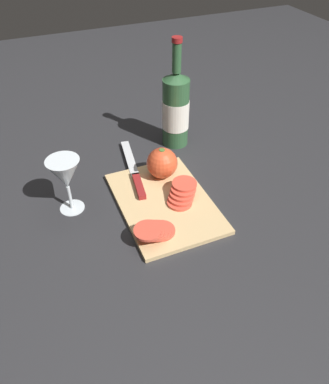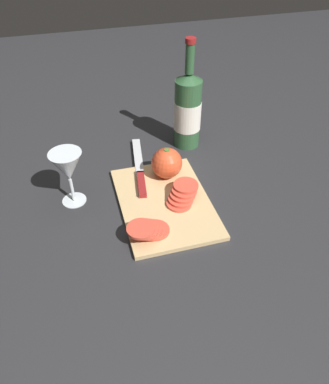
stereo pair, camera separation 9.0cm
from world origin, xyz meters
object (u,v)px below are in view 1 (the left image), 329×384
object	(u,v)px
wine_bottle	(176,110)
knife	(136,178)
wine_glass	(65,176)
whole_tomato	(162,163)
tomato_slice_stack_far	(155,231)
tomato_slice_stack_near	(182,193)

from	to	relation	value
wine_bottle	knife	bearing A→B (deg)	129.43
wine_glass	knife	world-z (taller)	wine_glass
whole_tomato	tomato_slice_stack_far	world-z (taller)	whole_tomato
wine_bottle	wine_glass	bearing A→B (deg)	116.16
knife	tomato_slice_stack_near	size ratio (longest dim) A/B	2.99
wine_bottle	knife	world-z (taller)	wine_bottle
wine_bottle	tomato_slice_stack_near	bearing A→B (deg)	159.85
whole_tomato	tomato_slice_stack_far	xyz separation A→B (m)	(-0.21, 0.10, -0.03)
tomato_slice_stack_near	whole_tomato	bearing A→B (deg)	5.73
whole_tomato	tomato_slice_stack_far	bearing A→B (deg)	153.46
whole_tomato	knife	bearing A→B (deg)	84.13
wine_glass	tomato_slice_stack_far	bearing A→B (deg)	-139.22
whole_tomato	tomato_slice_stack_near	bearing A→B (deg)	-174.27
wine_glass	tomato_slice_stack_near	size ratio (longest dim) A/B	1.59
wine_bottle	knife	distance (m)	0.26
knife	tomato_slice_stack_near	bearing A→B (deg)	-135.93
whole_tomato	tomato_slice_stack_near	size ratio (longest dim) A/B	0.91
wine_glass	knife	size ratio (longest dim) A/B	0.53
wine_glass	tomato_slice_stack_near	world-z (taller)	wine_glass
whole_tomato	knife	distance (m)	0.08
tomato_slice_stack_far	wine_bottle	bearing A→B (deg)	-30.25
knife	tomato_slice_stack_far	xyz separation A→B (m)	(-0.22, 0.03, 0.01)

